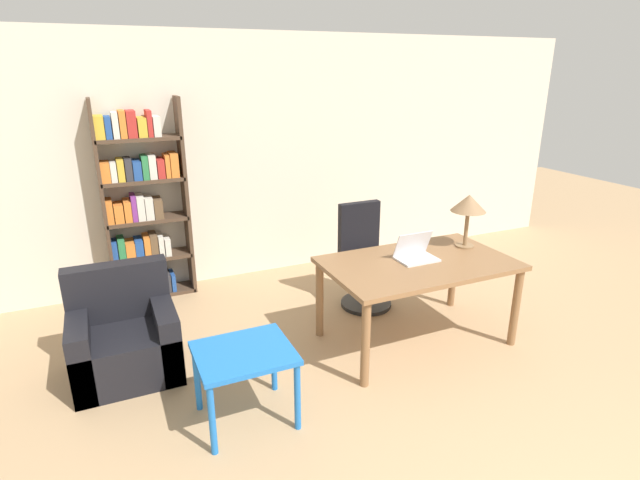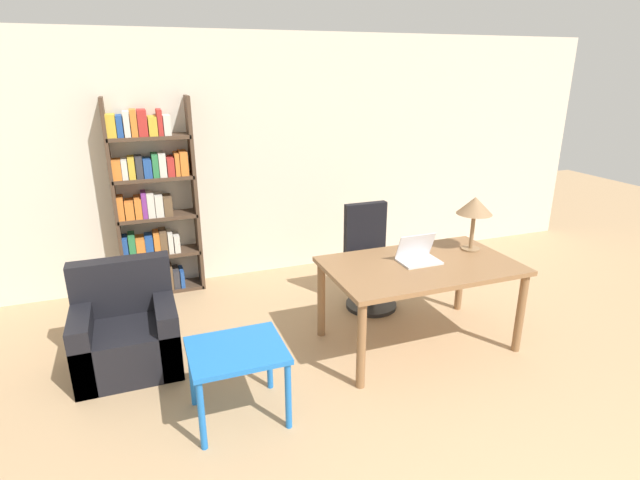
{
  "view_description": "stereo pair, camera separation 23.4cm",
  "coord_description": "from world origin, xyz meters",
  "views": [
    {
      "loc": [
        -1.95,
        -0.88,
        2.33
      ],
      "look_at": [
        -0.39,
        2.6,
        1.01
      ],
      "focal_mm": 28.0,
      "sensor_mm": 36.0,
      "label": 1
    },
    {
      "loc": [
        -1.74,
        -0.97,
        2.33
      ],
      "look_at": [
        -0.39,
        2.6,
        1.01
      ],
      "focal_mm": 28.0,
      "sensor_mm": 36.0,
      "label": 2
    }
  ],
  "objects": [
    {
      "name": "office_chair",
      "position": [
        0.38,
        3.24,
        0.47
      ],
      "size": [
        0.52,
        0.52,
        1.05
      ],
      "color": "black",
      "rests_on": "ground_plane"
    },
    {
      "name": "table_lamp",
      "position": [
        1.05,
        2.54,
        1.15
      ],
      "size": [
        0.32,
        0.32,
        0.49
      ],
      "color": "olive",
      "rests_on": "desk"
    },
    {
      "name": "side_table_blue",
      "position": [
        -1.23,
        1.97,
        0.46
      ],
      "size": [
        0.64,
        0.55,
        0.54
      ],
      "color": "blue",
      "rests_on": "ground_plane"
    },
    {
      "name": "bookshelf",
      "position": [
        -1.61,
        4.34,
        0.98
      ],
      "size": [
        0.83,
        0.28,
        2.06
      ],
      "color": "#4C3828",
      "rests_on": "ground_plane"
    },
    {
      "name": "desk",
      "position": [
        0.45,
        2.4,
        0.67
      ],
      "size": [
        1.61,
        0.97,
        0.76
      ],
      "color": "olive",
      "rests_on": "ground_plane"
    },
    {
      "name": "armchair",
      "position": [
        -1.95,
        2.91,
        0.29
      ],
      "size": [
        0.79,
        0.68,
        0.86
      ],
      "color": "black",
      "rests_on": "ground_plane"
    },
    {
      "name": "wall_back",
      "position": [
        0.0,
        4.53,
        1.35
      ],
      "size": [
        8.0,
        0.06,
        2.7
      ],
      "color": "beige",
      "rests_on": "ground_plane"
    },
    {
      "name": "laptop",
      "position": [
        0.45,
        2.45,
        0.81
      ],
      "size": [
        0.34,
        0.24,
        0.24
      ],
      "color": "silver",
      "rests_on": "desk"
    }
  ]
}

